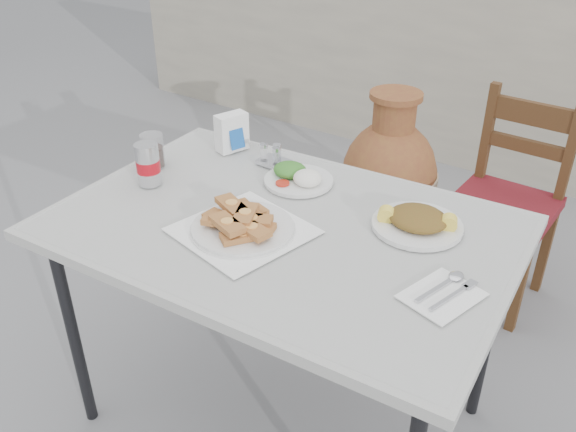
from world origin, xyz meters
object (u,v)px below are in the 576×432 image
Objects in this scene: soda_can at (148,164)px; cola_glass at (153,152)px; salad_rice_plate at (298,176)px; terracotta_urn at (388,179)px; pide_plate at (242,222)px; condiment_caddy at (273,157)px; cafe_table at (282,238)px; chair at (507,200)px; salad_chopped_plate at (417,221)px; napkin_holder at (232,132)px.

soda_can reaches higher than cola_glass.
salad_rice_plate is 0.28× the size of terracotta_urn.
condiment_caddy reaches higher than pide_plate.
terracotta_urn is (-0.22, 1.23, -0.38)m from cafe_table.
pide_plate is at bearing -120.10° from cafe_table.
terracotta_urn is at bearing 72.04° from cola_glass.
salad_chopped_plate is at bearing -89.50° from chair.
salad_rice_plate is at bearing 174.69° from salad_chopped_plate.
pide_plate is 0.45m from soda_can.
cafe_table is at bearing -80.00° from terracotta_urn.
chair is (0.83, 0.85, -0.42)m from napkin_holder.
pide_plate is 0.43× the size of chair.
soda_can is at bearing -80.15° from napkin_holder.
chair is at bearing 72.27° from cafe_table.
salad_chopped_plate reaches higher than cafe_table.
cafe_table is 0.15m from pide_plate.
cafe_table is 1.51× the size of chair.
condiment_caddy is (-0.26, 0.31, 0.08)m from cafe_table.
pide_plate is 1.41m from chair.
salad_rice_plate is 1.11m from chair.
napkin_holder is at bearing 176.18° from condiment_caddy.
pide_plate is at bearing -7.86° from soda_can.
soda_can reaches higher than napkin_holder.
napkin_holder is (-0.80, 0.12, 0.05)m from salad_chopped_plate.
napkin_holder is 1.26m from chair.
salad_rice_plate reaches higher than salad_chopped_plate.
cola_glass is at bearing -171.53° from salad_chopped_plate.
soda_can is (-0.51, -0.05, 0.13)m from cafe_table.
cafe_table is 0.53m from soda_can.
cola_glass reaches higher than condiment_caddy.
soda_can is at bearing -144.29° from salad_rice_plate.
chair is at bearing 64.17° from napkin_holder.
cola_glass reaches higher than pide_plate.
pide_plate is 2.86× the size of soda_can.
condiment_caddy is 0.12× the size of chair.
terracotta_urn is at bearing 118.80° from salad_chopped_plate.
soda_can is 1.57m from chair.
napkin_holder is 1.07m from terracotta_urn.
napkin_holder is at bearing 171.35° from salad_chopped_plate.
soda_can is 0.17× the size of terracotta_urn.
cola_glass is (-0.60, 0.06, 0.11)m from cafe_table.
chair is 1.12× the size of terracotta_urn.
chair is (0.44, 1.28, -0.38)m from pide_plate.
salad_rice_plate reaches higher than terracotta_urn.
soda_can is (-0.40, -0.29, 0.05)m from salad_rice_plate.
salad_rice_plate is 0.46m from salad_chopped_plate.
terracotta_urn is at bearing 93.85° from napkin_holder.
cola_glass is 0.83× the size of napkin_holder.
condiment_caddy is (-0.61, 0.11, 0.00)m from salad_chopped_plate.
cola_glass is at bearing -107.96° from terracotta_urn.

